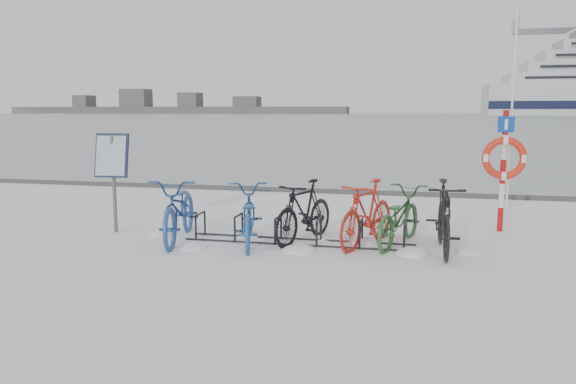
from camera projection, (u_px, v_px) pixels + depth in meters
ground at (298, 243)px, 9.72m from camera, size 900.00×900.00×0.00m
ice_sheet at (409, 117)px, 159.24m from camera, size 400.00×298.00×0.02m
quay_edge at (342, 192)px, 15.41m from camera, size 400.00×0.25×0.10m
bike_rack at (298, 233)px, 9.70m from camera, size 4.00×0.48×0.46m
info_board at (112, 161)px, 10.35m from camera, size 0.64×0.29×1.86m
lifebuoy_station at (504, 158)px, 10.40m from camera, size 0.80×0.23×4.14m
shoreline at (169, 108)px, 286.86m from camera, size 180.00×12.00×9.50m
bike_0 at (180, 207)px, 9.88m from camera, size 1.21×2.34×1.17m
bike_1 at (248, 214)px, 9.61m from camera, size 1.21×2.10×1.04m
bike_2 at (304, 210)px, 9.83m from camera, size 1.12×1.90×1.10m
bike_3 at (367, 212)px, 9.48m from camera, size 1.20×1.98×1.15m
bike_4 at (399, 215)px, 9.57m from camera, size 1.22×2.06×1.02m
bike_5 at (444, 215)px, 9.08m from camera, size 0.62×2.00×1.19m
snow_drifts at (313, 246)px, 9.51m from camera, size 5.86×1.56×0.20m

